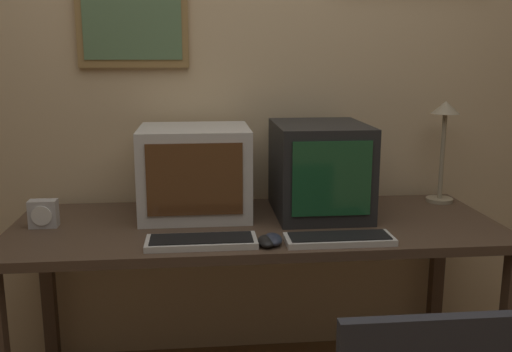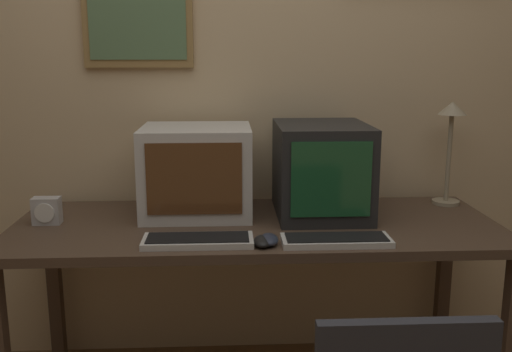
# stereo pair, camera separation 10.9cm
# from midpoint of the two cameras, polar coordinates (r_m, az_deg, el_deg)

# --- Properties ---
(wall_back) EXTENTS (8.00, 0.08, 2.60)m
(wall_back) POSITION_cam_midpoint_polar(r_m,az_deg,el_deg) (2.62, -2.10, 9.75)
(wall_back) COLOR #D1B284
(wall_back) RESTS_ON ground_plane
(desk) EXTENTS (1.92, 0.74, 0.76)m
(desk) POSITION_cam_midpoint_polar(r_m,az_deg,el_deg) (2.30, -1.36, -6.45)
(desk) COLOR #4C3828
(desk) RESTS_ON ground_plane
(monitor_left) EXTENTS (0.45, 0.40, 0.37)m
(monitor_left) POSITION_cam_midpoint_polar(r_m,az_deg,el_deg) (2.37, -7.43, 0.47)
(monitor_left) COLOR beige
(monitor_left) RESTS_ON desk
(monitor_right) EXTENTS (0.37, 0.46, 0.38)m
(monitor_right) POSITION_cam_midpoint_polar(r_m,az_deg,el_deg) (2.38, 5.05, 0.70)
(monitor_right) COLOR black
(monitor_right) RESTS_ON desk
(keyboard_main) EXTENTS (0.39, 0.15, 0.03)m
(keyboard_main) POSITION_cam_midpoint_polar(r_m,az_deg,el_deg) (2.03, -7.02, -6.51)
(keyboard_main) COLOR beige
(keyboard_main) RESTS_ON desk
(keyboard_side) EXTENTS (0.39, 0.14, 0.03)m
(keyboard_side) POSITION_cam_midpoint_polar(r_m,az_deg,el_deg) (2.06, 6.81, -6.27)
(keyboard_side) COLOR beige
(keyboard_side) RESTS_ON desk
(mouse_near_keyboard) EXTENTS (0.07, 0.11, 0.04)m
(mouse_near_keyboard) POSITION_cam_midpoint_polar(r_m,az_deg,el_deg) (2.02, 0.15, -6.37)
(mouse_near_keyboard) COLOR #282D3D
(mouse_near_keyboard) RESTS_ON desk
(mouse_far_corner) EXTENTS (0.06, 0.11, 0.03)m
(mouse_far_corner) POSITION_cam_midpoint_polar(r_m,az_deg,el_deg) (2.00, -0.52, -6.55)
(mouse_far_corner) COLOR black
(mouse_far_corner) RESTS_ON desk
(desk_clock) EXTENTS (0.11, 0.06, 0.11)m
(desk_clock) POSITION_cam_midpoint_polar(r_m,az_deg,el_deg) (2.37, -21.73, -3.53)
(desk_clock) COLOR #B7B2AD
(desk_clock) RESTS_ON desk
(desk_lamp) EXTENTS (0.12, 0.12, 0.46)m
(desk_lamp) POSITION_cam_midpoint_polar(r_m,az_deg,el_deg) (2.65, 17.18, 4.30)
(desk_lamp) COLOR tan
(desk_lamp) RESTS_ON desk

